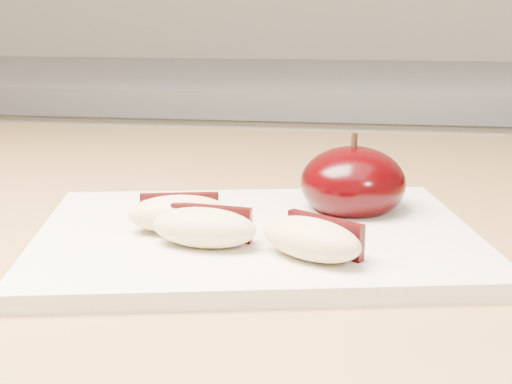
# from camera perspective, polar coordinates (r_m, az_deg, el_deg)

# --- Properties ---
(back_cabinet) EXTENTS (2.40, 0.62, 0.94)m
(back_cabinet) POSITION_cam_1_polar(r_m,az_deg,el_deg) (1.40, 5.01, -10.02)
(back_cabinet) COLOR silver
(back_cabinet) RESTS_ON ground
(cutting_board) EXTENTS (0.32, 0.26, 0.01)m
(cutting_board) POSITION_cam_1_polar(r_m,az_deg,el_deg) (0.47, 0.00, -3.63)
(cutting_board) COLOR beige
(cutting_board) RESTS_ON island_counter
(apple_half) EXTENTS (0.09, 0.09, 0.06)m
(apple_half) POSITION_cam_1_polar(r_m,az_deg,el_deg) (0.51, 7.75, 0.71)
(apple_half) COLOR black
(apple_half) RESTS_ON cutting_board
(apple_wedge_a) EXTENTS (0.07, 0.05, 0.02)m
(apple_wedge_a) POSITION_cam_1_polar(r_m,az_deg,el_deg) (0.46, -6.16, -1.70)
(apple_wedge_a) COLOR #D6BB88
(apple_wedge_a) RESTS_ON cutting_board
(apple_wedge_b) EXTENTS (0.07, 0.04, 0.02)m
(apple_wedge_b) POSITION_cam_1_polar(r_m,az_deg,el_deg) (0.43, -4.11, -2.81)
(apple_wedge_b) COLOR #D6BB88
(apple_wedge_b) RESTS_ON cutting_board
(apple_wedge_c) EXTENTS (0.07, 0.06, 0.02)m
(apple_wedge_c) POSITION_cam_1_polar(r_m,az_deg,el_deg) (0.41, 4.55, -3.73)
(apple_wedge_c) COLOR #D6BB88
(apple_wedge_c) RESTS_ON cutting_board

